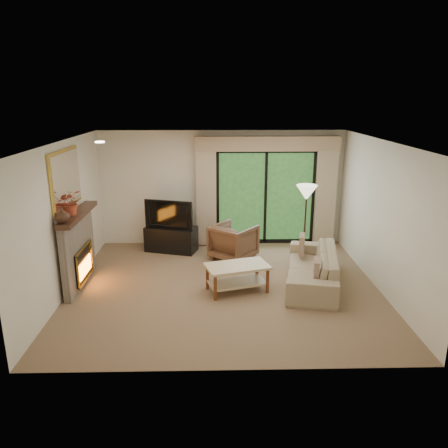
{
  "coord_description": "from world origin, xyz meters",
  "views": [
    {
      "loc": [
        -0.18,
        -7.26,
        3.33
      ],
      "look_at": [
        0.0,
        0.3,
        1.1
      ],
      "focal_mm": 35.0,
      "sensor_mm": 36.0,
      "label": 1
    }
  ],
  "objects_px": {
    "armchair": "(233,242)",
    "coffee_table": "(237,278)",
    "media_console": "(171,239)",
    "sofa": "(312,267)"
  },
  "relations": [
    {
      "from": "coffee_table",
      "to": "armchair",
      "type": "bearing_deg",
      "value": 73.42
    },
    {
      "from": "media_console",
      "to": "sofa",
      "type": "height_order",
      "value": "sofa"
    },
    {
      "from": "armchair",
      "to": "coffee_table",
      "type": "distance_m",
      "value": 1.6
    },
    {
      "from": "media_console",
      "to": "sofa",
      "type": "distance_m",
      "value": 3.28
    },
    {
      "from": "armchair",
      "to": "sofa",
      "type": "xyz_separation_m",
      "value": [
        1.38,
        -1.3,
        -0.06
      ]
    },
    {
      "from": "media_console",
      "to": "sofa",
      "type": "xyz_separation_m",
      "value": [
        2.74,
        -1.82,
        0.04
      ]
    },
    {
      "from": "media_console",
      "to": "armchair",
      "type": "xyz_separation_m",
      "value": [
        1.36,
        -0.52,
        0.1
      ]
    },
    {
      "from": "armchair",
      "to": "coffee_table",
      "type": "relative_size",
      "value": 0.77
    },
    {
      "from": "armchair",
      "to": "coffee_table",
      "type": "xyz_separation_m",
      "value": [
        -0.01,
        -1.6,
        -0.13
      ]
    },
    {
      "from": "sofa",
      "to": "coffee_table",
      "type": "relative_size",
      "value": 2.02
    }
  ]
}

